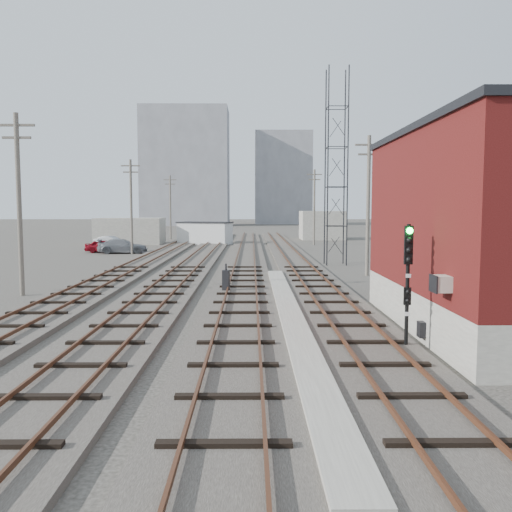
{
  "coord_description": "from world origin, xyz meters",
  "views": [
    {
      "loc": [
        -1.02,
        -6.93,
        4.34
      ],
      "look_at": [
        -0.81,
        17.49,
        2.2
      ],
      "focal_mm": 38.0,
      "sensor_mm": 36.0,
      "label": 1
    }
  ],
  "objects_px": {
    "switch_stand": "(226,281)",
    "site_trailer": "(205,233)",
    "car_grey": "(123,246)",
    "signal_mast": "(408,278)",
    "car_red": "(105,246)",
    "car_silver": "(112,242)"
  },
  "relations": [
    {
      "from": "car_red",
      "to": "site_trailer",
      "type": "bearing_deg",
      "value": -33.96
    },
    {
      "from": "switch_stand",
      "to": "site_trailer",
      "type": "xyz_separation_m",
      "value": [
        -4.4,
        38.77,
        0.7
      ]
    },
    {
      "from": "switch_stand",
      "to": "site_trailer",
      "type": "height_order",
      "value": "site_trailer"
    },
    {
      "from": "car_red",
      "to": "signal_mast",
      "type": "bearing_deg",
      "value": -151.4
    },
    {
      "from": "site_trailer",
      "to": "car_grey",
      "type": "height_order",
      "value": "site_trailer"
    },
    {
      "from": "site_trailer",
      "to": "car_grey",
      "type": "xyz_separation_m",
      "value": [
        -6.86,
        -13.48,
        -0.69
      ]
    },
    {
      "from": "signal_mast",
      "to": "car_silver",
      "type": "distance_m",
      "value": 48.65
    },
    {
      "from": "switch_stand",
      "to": "car_grey",
      "type": "bearing_deg",
      "value": 126.38
    },
    {
      "from": "car_red",
      "to": "car_grey",
      "type": "bearing_deg",
      "value": -114.91
    },
    {
      "from": "car_red",
      "to": "car_silver",
      "type": "relative_size",
      "value": 0.97
    },
    {
      "from": "signal_mast",
      "to": "site_trailer",
      "type": "relative_size",
      "value": 0.55
    },
    {
      "from": "site_trailer",
      "to": "car_grey",
      "type": "distance_m",
      "value": 15.14
    },
    {
      "from": "signal_mast",
      "to": "switch_stand",
      "type": "height_order",
      "value": "signal_mast"
    },
    {
      "from": "switch_stand",
      "to": "signal_mast",
      "type": "bearing_deg",
      "value": -49.37
    },
    {
      "from": "car_silver",
      "to": "car_grey",
      "type": "height_order",
      "value": "car_grey"
    },
    {
      "from": "switch_stand",
      "to": "site_trailer",
      "type": "distance_m",
      "value": 39.02
    },
    {
      "from": "site_trailer",
      "to": "car_red",
      "type": "relative_size",
      "value": 1.87
    },
    {
      "from": "switch_stand",
      "to": "car_grey",
      "type": "height_order",
      "value": "switch_stand"
    },
    {
      "from": "signal_mast",
      "to": "switch_stand",
      "type": "distance_m",
      "value": 12.82
    },
    {
      "from": "site_trailer",
      "to": "signal_mast",
      "type": "bearing_deg",
      "value": -58.85
    },
    {
      "from": "site_trailer",
      "to": "car_silver",
      "type": "bearing_deg",
      "value": -130.28
    },
    {
      "from": "signal_mast",
      "to": "car_red",
      "type": "xyz_separation_m",
      "value": [
        -19.28,
        37.48,
        -1.61
      ]
    }
  ]
}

